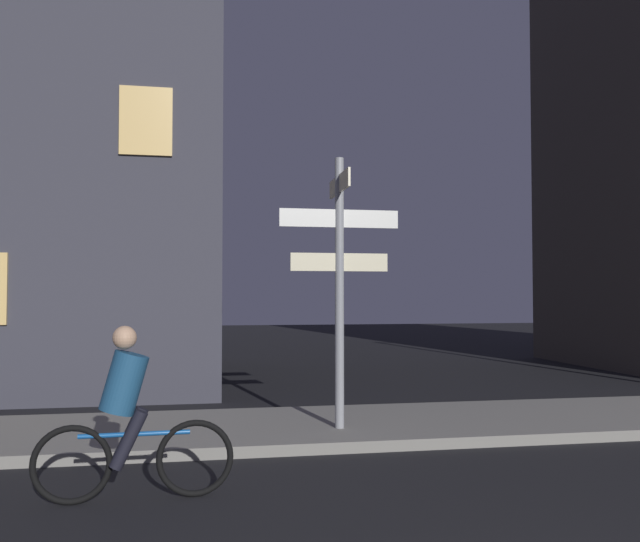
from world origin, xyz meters
TOP-DOWN VIEW (x-y plane):
  - sidewalk_kerb at (0.00, 6.80)m, footprint 40.00×2.64m
  - signpost at (0.12, 6.34)m, footprint 1.62×1.18m
  - cyclist at (-2.37, 4.07)m, footprint 1.82×0.34m

SIDE VIEW (x-z plane):
  - sidewalk_kerb at x=0.00m, z-range 0.00..0.14m
  - cyclist at x=-2.37m, z-range -0.06..1.55m
  - signpost at x=0.12m, z-range 0.48..4.07m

